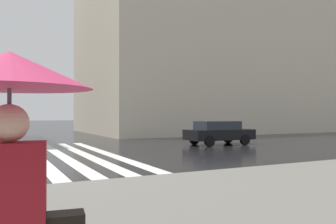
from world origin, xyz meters
name	(u,v)px	position (x,y,z in m)	size (l,w,h in m)	color
ground_plane	(91,168)	(0.00, 0.00, 0.00)	(220.00, 220.00, 0.00)	black
zebra_crossing	(37,157)	(4.00, 1.28, 0.00)	(13.00, 6.50, 0.01)	silver
haussmann_block_corner	(220,48)	(20.68, -19.90, 9.42)	(16.35, 29.42, 19.23)	beige
car_black	(219,132)	(5.50, -9.08, 0.76)	(1.85, 4.10, 1.41)	black
pedestrian_with_floral_umbrella	(11,127)	(-9.31, 2.77, 1.70)	(0.94, 0.94, 1.98)	maroon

